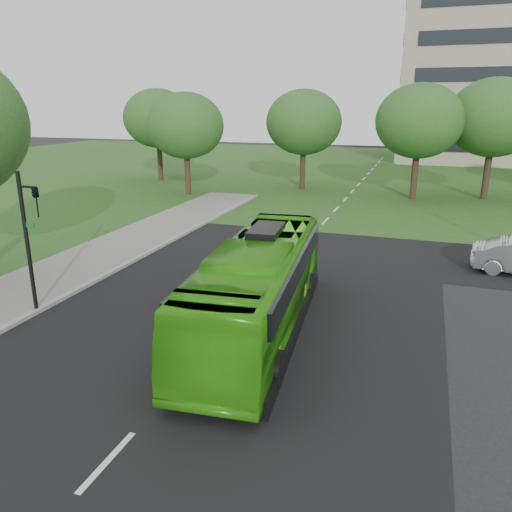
# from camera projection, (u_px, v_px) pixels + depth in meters

# --- Properties ---
(ground) EXTENTS (160.00, 160.00, 0.00)m
(ground) POSITION_uv_depth(u_px,v_px,m) (217.00, 341.00, 16.10)
(ground) COLOR black
(ground) RESTS_ON ground
(street_surfaces) EXTENTS (120.00, 120.00, 0.15)m
(street_surfaces) POSITION_uv_depth(u_px,v_px,m) (333.00, 207.00, 36.81)
(street_surfaces) COLOR black
(street_surfaces) RESTS_ON ground
(tree_park_a) EXTENTS (6.20, 6.20, 8.24)m
(tree_park_a) POSITION_uv_depth(u_px,v_px,m) (186.00, 126.00, 40.20)
(tree_park_a) COLOR black
(tree_park_a) RESTS_ON ground
(tree_park_b) EXTENTS (6.51, 6.51, 8.54)m
(tree_park_b) POSITION_uv_depth(u_px,v_px,m) (304.00, 122.00, 42.85)
(tree_park_b) COLOR black
(tree_park_b) RESTS_ON ground
(tree_park_c) EXTENTS (6.68, 6.68, 8.87)m
(tree_park_c) POSITION_uv_depth(u_px,v_px,m) (419.00, 121.00, 38.15)
(tree_park_c) COLOR black
(tree_park_c) RESTS_ON ground
(tree_park_d) EXTENTS (7.01, 7.01, 9.27)m
(tree_park_d) POSITION_uv_depth(u_px,v_px,m) (494.00, 118.00, 38.00)
(tree_park_d) COLOR black
(tree_park_d) RESTS_ON ground
(tree_park_f) EXTENTS (6.53, 6.53, 8.72)m
(tree_park_f) POSITION_uv_depth(u_px,v_px,m) (158.00, 119.00, 47.82)
(tree_park_f) COLOR black
(tree_park_f) RESTS_ON ground
(bus) EXTENTS (3.57, 11.27, 3.09)m
(bus) POSITION_uv_depth(u_px,v_px,m) (259.00, 287.00, 16.47)
(bus) COLOR #3DB216
(bus) RESTS_ON ground
(traffic_light) EXTENTS (0.84, 0.26, 5.15)m
(traffic_light) POSITION_uv_depth(u_px,v_px,m) (29.00, 233.00, 17.40)
(traffic_light) COLOR black
(traffic_light) RESTS_ON ground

